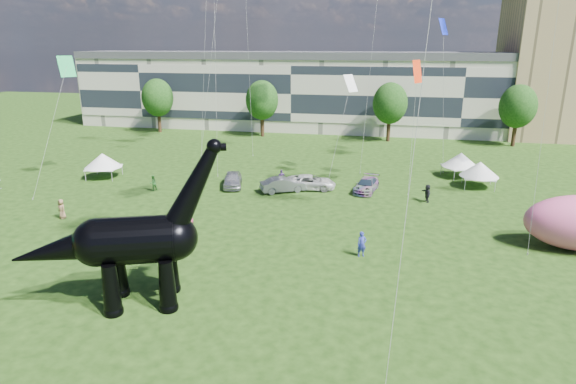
# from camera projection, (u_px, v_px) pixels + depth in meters

# --- Properties ---
(ground) EXTENTS (220.00, 220.00, 0.00)m
(ground) POSITION_uv_depth(u_px,v_px,m) (226.00, 320.00, 26.27)
(ground) COLOR #16330C
(ground) RESTS_ON ground
(terrace_row) EXTENTS (78.00, 11.00, 12.00)m
(terrace_row) POSITION_uv_depth(u_px,v_px,m) (297.00, 94.00, 84.02)
(terrace_row) COLOR beige
(terrace_row) RESTS_ON ground
(tree_far_left) EXTENTS (5.20, 5.20, 9.44)m
(tree_far_left) POSITION_uv_depth(u_px,v_px,m) (157.00, 95.00, 79.88)
(tree_far_left) COLOR #382314
(tree_far_left) RESTS_ON ground
(tree_mid_left) EXTENTS (5.20, 5.20, 9.44)m
(tree_mid_left) POSITION_uv_depth(u_px,v_px,m) (262.00, 97.00, 76.31)
(tree_mid_left) COLOR #382314
(tree_mid_left) RESTS_ON ground
(tree_mid_right) EXTENTS (5.20, 5.20, 9.44)m
(tree_mid_right) POSITION_uv_depth(u_px,v_px,m) (390.00, 100.00, 72.36)
(tree_mid_right) COLOR #382314
(tree_mid_right) RESTS_ON ground
(tree_far_right) EXTENTS (5.20, 5.20, 9.44)m
(tree_far_right) POSITION_uv_depth(u_px,v_px,m) (518.00, 103.00, 68.80)
(tree_far_right) COLOR #382314
(tree_far_right) RESTS_ON ground
(dinosaur_sculpture) EXTENTS (11.89, 5.92, 9.89)m
(dinosaur_sculpture) POSITION_uv_depth(u_px,v_px,m) (129.00, 243.00, 26.90)
(dinosaur_sculpture) COLOR black
(dinosaur_sculpture) RESTS_ON ground
(car_silver) EXTENTS (3.03, 4.95, 1.57)m
(car_silver) POSITION_uv_depth(u_px,v_px,m) (233.00, 180.00, 50.39)
(car_silver) COLOR #B4B4B9
(car_silver) RESTS_ON ground
(car_grey) EXTENTS (4.81, 3.63, 1.52)m
(car_grey) POSITION_uv_depth(u_px,v_px,m) (283.00, 185.00, 48.66)
(car_grey) COLOR slate
(car_grey) RESTS_ON ground
(car_white) EXTENTS (5.47, 2.95, 1.46)m
(car_white) POSITION_uv_depth(u_px,v_px,m) (310.00, 182.00, 49.62)
(car_white) COLOR silver
(car_white) RESTS_ON ground
(car_dark) EXTENTS (2.69, 4.97, 1.37)m
(car_dark) POSITION_uv_depth(u_px,v_px,m) (366.00, 185.00, 48.83)
(car_dark) COLOR #595960
(car_dark) RESTS_ON ground
(gazebo_near) EXTENTS (4.07, 4.07, 2.73)m
(gazebo_near) POSITION_uv_depth(u_px,v_px,m) (480.00, 169.00, 49.94)
(gazebo_near) COLOR silver
(gazebo_near) RESTS_ON ground
(gazebo_far) EXTENTS (5.22, 5.22, 2.77)m
(gazebo_far) POSITION_uv_depth(u_px,v_px,m) (461.00, 160.00, 53.85)
(gazebo_far) COLOR white
(gazebo_far) RESTS_ON ground
(gazebo_left) EXTENTS (4.61, 4.61, 2.80)m
(gazebo_left) POSITION_uv_depth(u_px,v_px,m) (103.00, 161.00, 53.47)
(gazebo_left) COLOR white
(gazebo_left) RESTS_ON ground
(visitors) EXTENTS (44.29, 37.15, 1.87)m
(visitors) POSITION_uv_depth(u_px,v_px,m) (217.00, 221.00, 38.40)
(visitors) COLOR #926A49
(visitors) RESTS_ON ground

